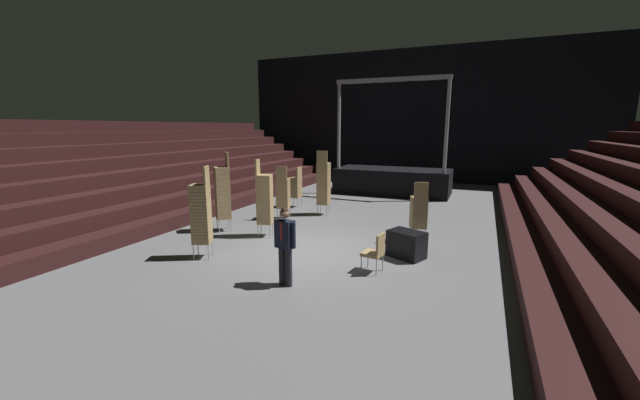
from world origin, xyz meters
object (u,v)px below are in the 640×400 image
(stage_riser, at_px, (392,179))
(equipment_road_case, at_px, (406,244))
(chair_stack_mid_left, at_px, (223,192))
(chair_stack_mid_centre, at_px, (283,192))
(chair_stack_rear_left, at_px, (264,198))
(chair_stack_front_left, at_px, (296,187))
(man_with_tie, at_px, (285,242))
(chair_stack_mid_right, at_px, (419,211))
(loose_chair_near_man, at_px, (375,250))
(chair_stack_front_right, at_px, (201,213))
(chair_stack_rear_right, at_px, (324,183))

(stage_riser, bearing_deg, equipment_road_case, -75.05)
(stage_riser, distance_m, chair_stack_mid_left, 9.84)
(stage_riser, distance_m, chair_stack_mid_centre, 7.40)
(chair_stack_rear_left, bearing_deg, chair_stack_front_left, 177.56)
(equipment_road_case, bearing_deg, chair_stack_mid_left, 177.90)
(man_with_tie, bearing_deg, stage_riser, -75.62)
(chair_stack_mid_right, relative_size, loose_chair_near_man, 1.90)
(stage_riser, distance_m, man_with_tie, 12.22)
(chair_stack_mid_left, bearing_deg, loose_chair_near_man, -154.16)
(stage_riser, height_order, chair_stack_mid_left, stage_riser)
(chair_stack_rear_left, bearing_deg, man_with_tie, 20.81)
(chair_stack_mid_left, bearing_deg, stage_riser, -69.22)
(chair_stack_front_right, distance_m, chair_stack_mid_left, 2.60)
(chair_stack_rear_left, bearing_deg, loose_chair_near_man, 51.25)
(chair_stack_mid_right, bearing_deg, stage_riser, 86.32)
(man_with_tie, relative_size, equipment_road_case, 1.90)
(chair_stack_front_left, height_order, chair_stack_front_right, chair_stack_front_right)
(chair_stack_mid_left, xyz_separation_m, chair_stack_rear_right, (2.09, 3.43, -0.04))
(man_with_tie, distance_m, loose_chair_near_man, 2.20)
(chair_stack_rear_left, relative_size, chair_stack_rear_right, 0.97)
(stage_riser, xyz_separation_m, chair_stack_rear_right, (-1.38, -5.76, 0.51))
(chair_stack_mid_left, relative_size, chair_stack_rear_left, 1.07)
(man_with_tie, height_order, chair_stack_mid_right, chair_stack_mid_right)
(chair_stack_mid_left, distance_m, chair_stack_rear_left, 1.57)
(chair_stack_front_left, bearing_deg, chair_stack_mid_right, -116.61)
(stage_riser, relative_size, man_with_tie, 3.30)
(man_with_tie, xyz_separation_m, chair_stack_front_right, (-2.81, 0.69, 0.23))
(stage_riser, xyz_separation_m, equipment_road_case, (2.51, -9.41, -0.37))
(chair_stack_mid_right, xyz_separation_m, equipment_road_case, (-0.03, -1.61, -0.55))
(chair_stack_front_left, xyz_separation_m, loose_chair_near_man, (5.07, -5.83, -0.33))
(chair_stack_mid_left, xyz_separation_m, equipment_road_case, (5.99, -0.22, -0.93))
(stage_riser, bearing_deg, chair_stack_mid_right, -71.96)
(chair_stack_mid_left, relative_size, equipment_road_case, 2.84)
(stage_riser, height_order, chair_stack_rear_right, stage_riser)
(chair_stack_rear_right, distance_m, loose_chair_near_man, 6.08)
(man_with_tie, relative_size, chair_stack_mid_left, 0.67)
(chair_stack_front_left, height_order, chair_stack_mid_centre, chair_stack_mid_centre)
(man_with_tie, xyz_separation_m, chair_stack_mid_right, (2.07, 4.41, -0.07))
(man_with_tie, bearing_deg, chair_stack_front_right, -1.56)
(stage_riser, relative_size, chair_stack_front_right, 2.36)
(chair_stack_rear_left, xyz_separation_m, chair_stack_rear_right, (0.52, 3.42, 0.04))
(chair_stack_front_right, bearing_deg, equipment_road_case, -91.01)
(equipment_road_case, height_order, loose_chair_near_man, loose_chair_near_man)
(chair_stack_rear_left, height_order, loose_chair_near_man, chair_stack_rear_left)
(chair_stack_rear_right, xyz_separation_m, loose_chair_near_man, (3.42, -4.97, -0.70))
(chair_stack_front_right, xyz_separation_m, chair_stack_mid_left, (-1.13, 2.34, 0.08))
(chair_stack_front_left, xyz_separation_m, chair_stack_mid_centre, (0.55, -2.06, 0.13))
(stage_riser, distance_m, loose_chair_near_man, 10.92)
(chair_stack_front_right, distance_m, chair_stack_mid_right, 6.15)
(chair_stack_rear_right, relative_size, equipment_road_case, 2.75)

